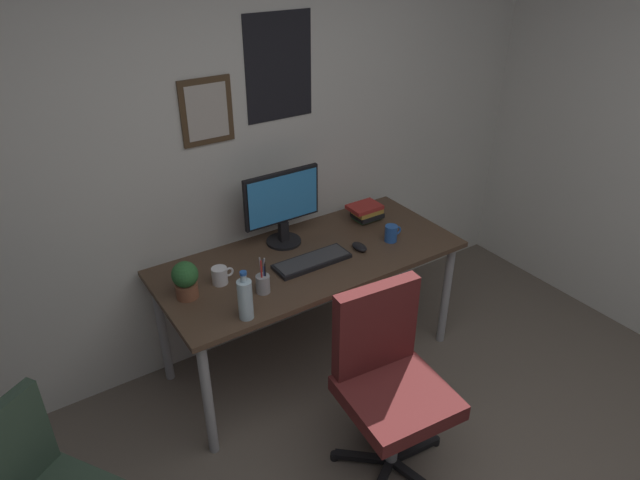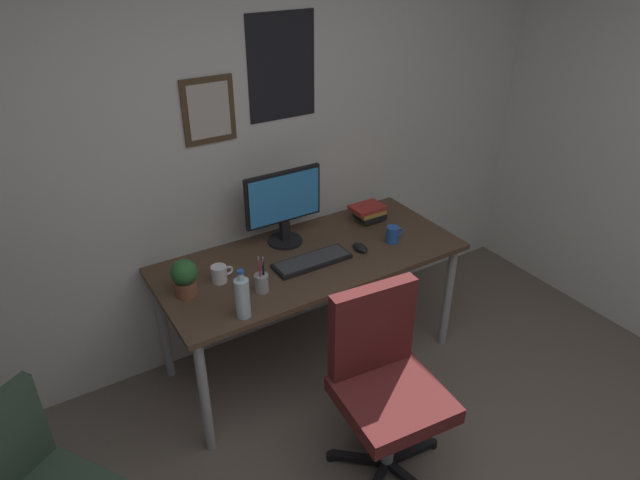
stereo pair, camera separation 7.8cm
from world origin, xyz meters
TOP-DOWN VIEW (x-y plane):
  - wall_back at (0.00, 2.15)m, footprint 4.40×0.10m
  - desk at (0.20, 1.70)m, footprint 1.69×0.75m
  - office_chair at (0.11, 0.89)m, footprint 0.56×0.57m
  - monitor at (0.16, 1.91)m, footprint 0.46×0.20m
  - keyboard at (0.17, 1.63)m, footprint 0.43×0.15m
  - computer_mouse at (0.47, 1.60)m, footprint 0.06×0.11m
  - water_bottle at (-0.34, 1.40)m, footprint 0.07×0.07m
  - coffee_mug_near at (-0.32, 1.73)m, footprint 0.12×0.08m
  - coffee_mug_far at (0.68, 1.58)m, footprint 0.11×0.07m
  - potted_plant at (-0.51, 1.71)m, footprint 0.13×0.13m
  - pen_cup at (-0.18, 1.53)m, footprint 0.07×0.07m
  - book_stack_left at (0.73, 1.87)m, footprint 0.20×0.15m

SIDE VIEW (x-z plane):
  - office_chair at x=0.11m, z-range 0.05..1.00m
  - desk at x=0.20m, z-range 0.29..1.03m
  - keyboard at x=0.17m, z-range 0.73..0.76m
  - computer_mouse at x=0.47m, z-range 0.73..0.77m
  - coffee_mug_near at x=-0.32m, z-range 0.73..0.82m
  - coffee_mug_far at x=0.68m, z-range 0.73..0.83m
  - book_stack_left at x=0.73m, z-range 0.74..0.84m
  - pen_cup at x=-0.18m, z-range 0.69..0.89m
  - potted_plant at x=-0.51m, z-range 0.74..0.93m
  - water_bottle at x=-0.34m, z-range 0.71..0.96m
  - monitor at x=0.16m, z-range 0.75..1.19m
  - wall_back at x=0.00m, z-range 0.00..2.60m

